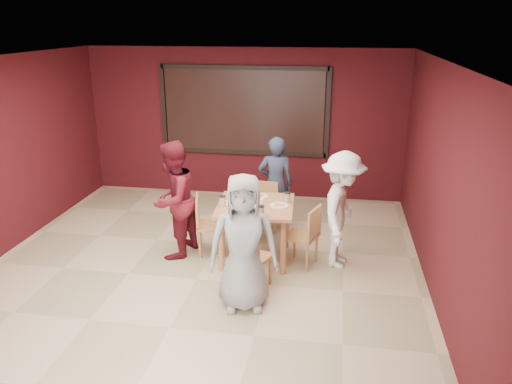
% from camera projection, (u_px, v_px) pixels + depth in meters
% --- Properties ---
extents(floor, '(7.00, 7.00, 0.00)m').
position_uv_depth(floor, '(197.00, 279.00, 6.63)').
color(floor, '#C9AF8C').
rests_on(floor, ground).
extents(window_blinds, '(3.00, 0.02, 1.50)m').
position_uv_depth(window_blinds, '(244.00, 111.00, 9.31)').
color(window_blinds, black).
extents(dining_table, '(1.11, 1.11, 0.98)m').
position_uv_depth(dining_table, '(255.00, 212.00, 6.98)').
color(dining_table, '#B27249').
rests_on(dining_table, floor).
extents(chair_front, '(0.53, 0.53, 0.84)m').
position_uv_depth(chair_front, '(250.00, 255.00, 6.25)').
color(chair_front, '#A87841').
rests_on(chair_front, floor).
extents(chair_back, '(0.48, 0.48, 0.86)m').
position_uv_depth(chair_back, '(263.00, 206.00, 7.84)').
color(chair_back, '#A87841').
rests_on(chair_back, floor).
extents(chair_left, '(0.51, 0.51, 0.88)m').
position_uv_depth(chair_left, '(206.00, 221.00, 7.23)').
color(chair_left, '#A87841').
rests_on(chair_left, floor).
extents(chair_right, '(0.53, 0.53, 0.87)m').
position_uv_depth(chair_right, '(306.00, 233.00, 6.85)').
color(chair_right, '#A87841').
rests_on(chair_right, floor).
extents(diner_front, '(0.90, 0.69, 1.66)m').
position_uv_depth(diner_front, '(244.00, 243.00, 5.75)').
color(diner_front, gray).
rests_on(diner_front, floor).
extents(diner_back, '(0.60, 0.43, 1.54)m').
position_uv_depth(diner_back, '(276.00, 184.00, 8.01)').
color(diner_back, '#2C344E').
rests_on(diner_back, floor).
extents(diner_left, '(0.81, 0.95, 1.69)m').
position_uv_depth(diner_left, '(173.00, 200.00, 7.06)').
color(diner_left, maroon).
rests_on(diner_left, floor).
extents(diner_right, '(0.76, 1.13, 1.63)m').
position_uv_depth(diner_right, '(342.00, 210.00, 6.78)').
color(diner_right, white).
rests_on(diner_right, floor).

